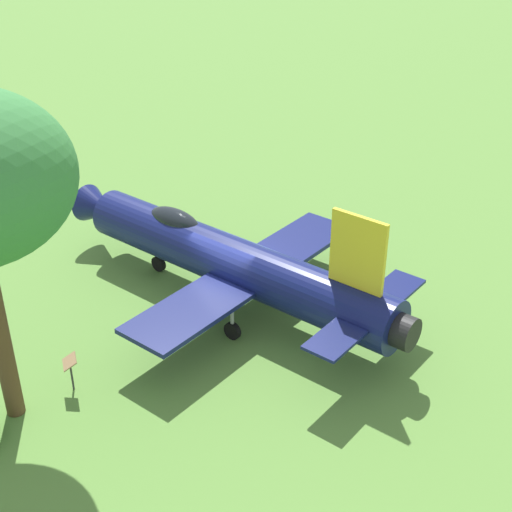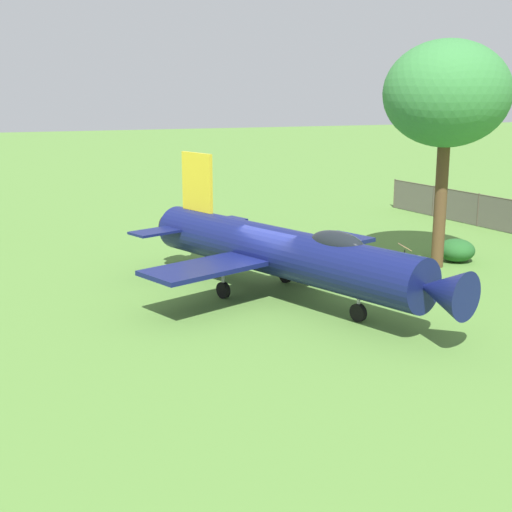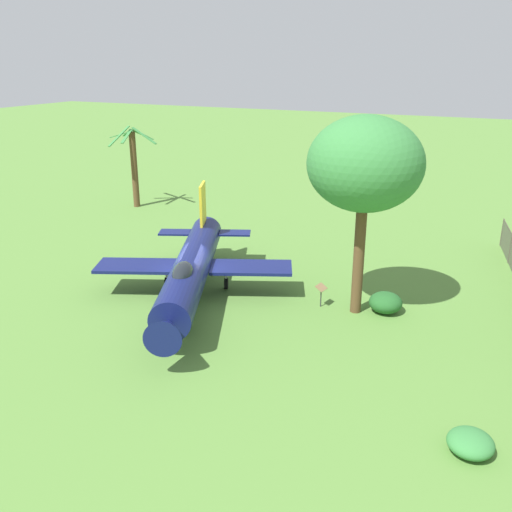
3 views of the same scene
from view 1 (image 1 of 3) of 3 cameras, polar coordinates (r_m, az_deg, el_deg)
ground_plane at (r=25.20m, az=-1.71°, el=-3.85°), size 200.00×200.00×0.00m
display_jet at (r=24.51m, az=-2.44°, el=-0.18°), size 13.70×10.00×4.89m
info_plaque at (r=21.69m, az=-14.50°, el=-8.42°), size 0.66×0.50×1.14m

